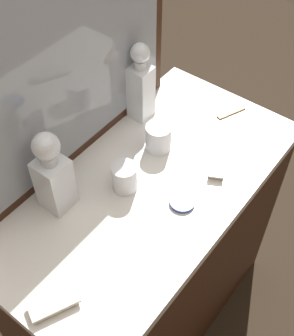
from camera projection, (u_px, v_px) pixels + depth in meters
name	position (u px, v px, depth m)	size (l,w,h in m)	color
ground_plane	(147.00, 310.00, 2.19)	(6.00, 6.00, 0.00)	#2D2319
dresser	(147.00, 259.00, 1.83)	(1.11, 0.57, 0.95)	#381E11
dresser_mirror	(72.00, 64.00, 1.32)	(0.84, 0.03, 0.69)	#381E11
crystal_decanter_rear	(53.00, 178.00, 1.34)	(0.09, 0.09, 0.29)	white
crystal_decanter_left	(141.00, 89.00, 1.60)	(0.07, 0.07, 0.30)	white
crystal_tumbler_left	(125.00, 178.00, 1.43)	(0.08, 0.08, 0.10)	white
crystal_tumbler_center	(159.00, 138.00, 1.55)	(0.09, 0.09, 0.09)	white
silver_brush_rear	(54.00, 304.00, 1.19)	(0.14, 0.11, 0.02)	#B7A88C
silver_brush_left	(218.00, 162.00, 1.52)	(0.16, 0.11, 0.02)	#B7A88C
porcelain_dish	(182.00, 202.00, 1.42)	(0.08, 0.08, 0.01)	#33478C
tortoiseshell_comb	(231.00, 112.00, 1.69)	(0.12, 0.06, 0.01)	brown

